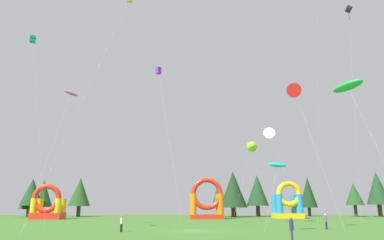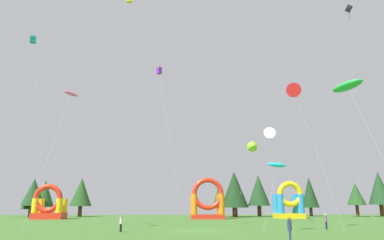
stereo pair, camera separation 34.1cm
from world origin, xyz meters
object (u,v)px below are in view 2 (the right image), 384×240
at_px(kite_teal_box, 33,41).
at_px(person_midfield, 290,228).
at_px(kite_cyan_parafoil, 277,165).
at_px(person_left_edge, 326,220).
at_px(person_far_side, 121,222).
at_px(kite_yellow_box, 129,0).
at_px(inflatable_blue_arch, 208,203).
at_px(kite_green_parafoil, 348,86).
at_px(inflatable_yellow_castle, 49,207).
at_px(kite_red_delta, 294,90).
at_px(kite_black_diamond, 348,13).
at_px(kite_lime_delta, 253,146).
at_px(kite_white_delta, 269,135).
at_px(kite_pink_parafoil, 71,94).
at_px(kite_purple_box, 159,71).
at_px(inflatable_red_slide, 289,204).

height_order(kite_teal_box, person_midfield, kite_teal_box).
bearing_deg(kite_cyan_parafoil, person_left_edge, 24.93).
distance_m(kite_teal_box, person_left_edge, 41.24).
xyz_separation_m(person_far_side, person_midfield, (13.58, -11.01, 0.10)).
distance_m(person_left_edge, person_midfield, 16.07).
xyz_separation_m(kite_yellow_box, inflatable_blue_arch, (12.26, 29.16, -24.20)).
relative_size(kite_green_parafoil, inflatable_yellow_castle, 2.51).
relative_size(kite_red_delta, kite_black_diamond, 0.63).
relative_size(kite_teal_box, person_midfield, 13.30).
height_order(kite_teal_box, kite_black_diamond, kite_black_diamond).
height_order(kite_red_delta, person_far_side, kite_red_delta).
distance_m(kite_teal_box, kite_lime_delta, 34.05).
bearing_deg(kite_cyan_parafoil, kite_white_delta, 76.68).
xyz_separation_m(kite_green_parafoil, kite_lime_delta, (-6.96, 17.11, -4.03)).
bearing_deg(kite_pink_parafoil, kite_yellow_box, -5.39).
bearing_deg(kite_purple_box, inflatable_blue_arch, 39.84).
bearing_deg(kite_cyan_parafoil, inflatable_yellow_castle, 136.51).
relative_size(kite_lime_delta, inflatable_yellow_castle, 1.89).
xyz_separation_m(kite_cyan_parafoil, kite_yellow_box, (-16.73, 2.24, 20.38)).
distance_m(person_midfield, inflatable_yellow_castle, 53.81).
distance_m(kite_green_parafoil, inflatable_yellow_castle, 55.61).
bearing_deg(kite_white_delta, kite_purple_box, 155.43).
height_order(person_left_edge, inflatable_yellow_castle, inflatable_yellow_castle).
bearing_deg(inflatable_yellow_castle, inflatable_blue_arch, -2.20).
bearing_deg(kite_black_diamond, kite_teal_box, 174.51).
height_order(kite_purple_box, kite_white_delta, kite_purple_box).
distance_m(kite_pink_parafoil, person_far_side, 16.00).
bearing_deg(kite_red_delta, kite_lime_delta, 98.61).
bearing_deg(kite_cyan_parafoil, person_far_side, 179.54).
bearing_deg(kite_pink_parafoil, kite_lime_delta, 29.01).
xyz_separation_m(kite_green_parafoil, kite_pink_parafoil, (-31.06, 3.74, -0.23)).
distance_m(kite_purple_box, person_left_edge, 38.28).
distance_m(kite_white_delta, person_midfield, 29.76).
xyz_separation_m(person_far_side, inflatable_red_slide, (28.07, 33.62, 1.78)).
xyz_separation_m(kite_white_delta, inflatable_red_slide, (8.24, 18.14, -10.37)).
bearing_deg(inflatable_red_slide, kite_pink_parafoil, -138.45).
bearing_deg(kite_teal_box, kite_black_diamond, -5.49).
height_order(kite_black_diamond, kite_lime_delta, kite_black_diamond).
height_order(kite_teal_box, inflatable_red_slide, kite_teal_box).
xyz_separation_m(person_left_edge, inflatable_red_slide, (5.99, 30.99, 1.73)).
relative_size(kite_pink_parafoil, person_left_edge, 9.28).
bearing_deg(kite_white_delta, kite_cyan_parafoil, -103.32).
relative_size(kite_cyan_parafoil, kite_yellow_box, 0.26).
distance_m(kite_purple_box, kite_yellow_box, 21.58).
xyz_separation_m(kite_teal_box, person_midfield, (26.38, -16.03, -21.84)).
height_order(kite_purple_box, inflatable_blue_arch, kite_purple_box).
bearing_deg(inflatable_yellow_castle, kite_pink_parafoil, -69.08).
relative_size(kite_teal_box, person_left_edge, 13.99).
bearing_deg(person_midfield, kite_purple_box, 28.07).
height_order(kite_black_diamond, inflatable_blue_arch, kite_black_diamond).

